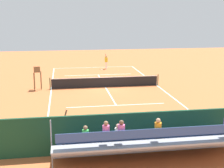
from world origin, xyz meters
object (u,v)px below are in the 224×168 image
object	(u,v)px
courtside_bench	(199,130)
tennis_player	(106,61)
tennis_net	(105,82)
bleacher_stand	(148,143)
tennis_ball_near	(118,71)
line_judge	(67,128)
equipment_bag	(169,140)
tennis_racket	(102,70)
umpire_chair	(37,75)

from	to	relation	value
courtside_bench	tennis_player	xyz separation A→B (m)	(1.92, -23.08, 0.46)
tennis_net	courtside_bench	world-z (taller)	tennis_net
bleacher_stand	tennis_ball_near	size ratio (longest dim) A/B	137.27
tennis_player	line_judge	size ratio (longest dim) A/B	1.00
equipment_bag	tennis_racket	distance (m)	22.57
line_judge	tennis_player	bearing A→B (deg)	-103.00
tennis_net	equipment_bag	distance (m)	13.51
tennis_net	line_judge	distance (m)	13.51
tennis_racket	line_judge	size ratio (longest dim) A/B	0.28
line_judge	bleacher_stand	bearing A→B (deg)	146.49
tennis_player	line_judge	bearing A→B (deg)	77.00
equipment_bag	tennis_ball_near	distance (m)	21.42
umpire_chair	tennis_player	distance (m)	12.38
umpire_chair	tennis_racket	world-z (taller)	umpire_chair
umpire_chair	line_judge	distance (m)	13.24
tennis_racket	tennis_ball_near	distance (m)	2.19
courtside_bench	line_judge	bearing A→B (deg)	-2.59
equipment_bag	tennis_racket	size ratio (longest dim) A/B	1.66
courtside_bench	tennis_ball_near	xyz separation A→B (m)	(0.70, -21.27, -0.53)
tennis_player	tennis_ball_near	bearing A→B (deg)	123.85
line_judge	umpire_chair	bearing A→B (deg)	-79.59
tennis_player	tennis_ball_near	distance (m)	2.40
tennis_net	tennis_ball_near	distance (m)	8.44
umpire_chair	tennis_racket	size ratio (longest dim) A/B	3.96
tennis_net	line_judge	xyz separation A→B (m)	(3.81, 12.95, 0.51)
courtside_bench	tennis_racket	size ratio (longest dim) A/B	3.33
umpire_chair	tennis_player	world-z (taller)	umpire_chair
umpire_chair	tennis_player	size ratio (longest dim) A/B	1.11
equipment_bag	line_judge	distance (m)	5.56
tennis_net	bleacher_stand	distance (m)	15.42
tennis_net	line_judge	bearing A→B (deg)	73.61
tennis_net	tennis_player	bearing A→B (deg)	-98.37
tennis_player	tennis_racket	size ratio (longest dim) A/B	3.56
courtside_bench	tennis_player	distance (m)	23.16
umpire_chair	courtside_bench	xyz separation A→B (m)	(-9.56, 13.35, -0.76)
bleacher_stand	umpire_chair	world-z (taller)	bleacher_stand
tennis_racket	equipment_bag	bearing A→B (deg)	92.20
umpire_chair	tennis_player	bearing A→B (deg)	-128.14
equipment_bag	line_judge	xyz separation A→B (m)	(5.48, -0.45, 0.84)
tennis_racket	tennis_ball_near	xyz separation A→B (m)	(-1.86, 1.15, 0.02)
umpire_chair	tennis_ball_near	size ratio (longest dim) A/B	32.42
tennis_net	umpire_chair	size ratio (longest dim) A/B	4.81
equipment_bag	tennis_player	world-z (taller)	tennis_player
equipment_bag	tennis_ball_near	size ratio (longest dim) A/B	13.64
tennis_player	line_judge	distance (m)	23.35
bleacher_stand	equipment_bag	xyz separation A→B (m)	(-1.75, -2.01, -0.78)
tennis_net	equipment_bag	world-z (taller)	tennis_net
bleacher_stand	line_judge	distance (m)	4.46
tennis_net	line_judge	world-z (taller)	line_judge
bleacher_stand	tennis_player	distance (m)	25.27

